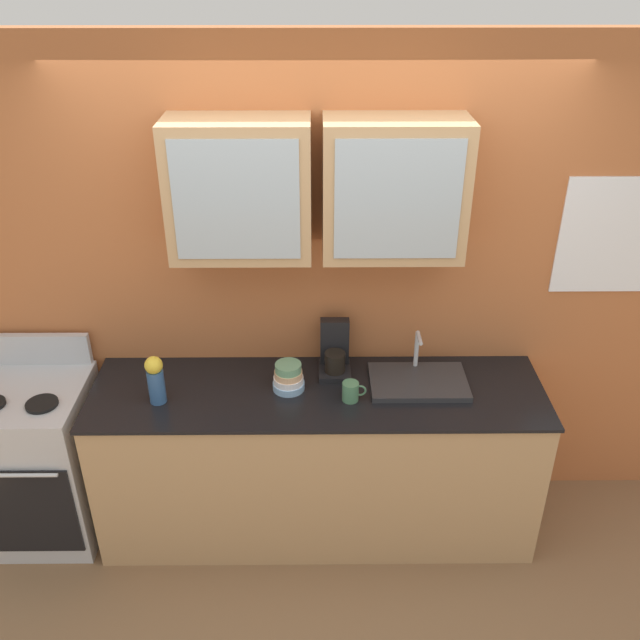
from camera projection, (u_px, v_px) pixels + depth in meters
name	position (u px, v px, depth m)	size (l,w,h in m)	color
ground_plane	(318.00, 521.00, 3.99)	(10.00, 10.00, 0.00)	brown
back_wall_unit	(318.00, 275.00, 3.58)	(4.81, 0.42, 2.63)	#B76638
counter	(318.00, 460.00, 3.76)	(2.36, 0.66, 0.93)	tan
stove_range	(43.00, 461.00, 3.75)	(0.57, 0.64, 1.11)	silver
sink_faucet	(418.00, 381.00, 3.58)	(0.51, 0.33, 0.25)	#2D2D30
bowl_stack	(288.00, 378.00, 3.52)	(0.17, 0.17, 0.15)	#8CB7E0
vase	(156.00, 379.00, 3.39)	(0.09, 0.09, 0.26)	#33598C
cup_near_sink	(351.00, 391.00, 3.44)	(0.12, 0.08, 0.10)	#4C7F59
coffee_maker	(335.00, 353.00, 3.65)	(0.17, 0.20, 0.29)	black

